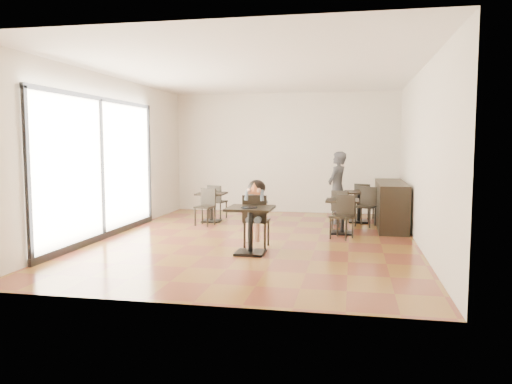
% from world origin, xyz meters
% --- Properties ---
extents(floor, '(6.00, 8.00, 0.01)m').
position_xyz_m(floor, '(0.00, 0.00, 0.00)').
color(floor, brown).
rests_on(floor, ground).
extents(ceiling, '(6.00, 8.00, 0.01)m').
position_xyz_m(ceiling, '(0.00, 0.00, 3.20)').
color(ceiling, white).
rests_on(ceiling, floor).
extents(wall_back, '(6.00, 0.01, 3.20)m').
position_xyz_m(wall_back, '(0.00, 4.00, 1.60)').
color(wall_back, silver).
rests_on(wall_back, floor).
extents(wall_front, '(6.00, 0.01, 3.20)m').
position_xyz_m(wall_front, '(0.00, -4.00, 1.60)').
color(wall_front, silver).
rests_on(wall_front, floor).
extents(wall_left, '(0.01, 8.00, 3.20)m').
position_xyz_m(wall_left, '(-3.00, 0.00, 1.60)').
color(wall_left, silver).
rests_on(wall_left, floor).
extents(wall_right, '(0.01, 8.00, 3.20)m').
position_xyz_m(wall_right, '(3.00, 0.00, 1.60)').
color(wall_right, silver).
rests_on(wall_right, floor).
extents(storefront_window, '(0.04, 4.50, 2.60)m').
position_xyz_m(storefront_window, '(-2.97, -0.50, 1.40)').
color(storefront_window, white).
rests_on(storefront_window, floor).
extents(child_table, '(0.75, 0.75, 0.79)m').
position_xyz_m(child_table, '(0.13, -1.26, 0.40)').
color(child_table, black).
rests_on(child_table, floor).
extents(child_chair, '(0.43, 0.43, 0.96)m').
position_xyz_m(child_chair, '(0.13, -0.71, 0.48)').
color(child_chair, black).
rests_on(child_chair, floor).
extents(child, '(0.43, 0.60, 1.20)m').
position_xyz_m(child, '(0.13, -0.71, 0.60)').
color(child, slate).
rests_on(child, child_chair).
extents(plate, '(0.27, 0.27, 0.02)m').
position_xyz_m(plate, '(0.13, -1.36, 0.80)').
color(plate, black).
rests_on(plate, child_table).
extents(pizza_slice, '(0.28, 0.21, 0.06)m').
position_xyz_m(pizza_slice, '(0.13, -0.90, 1.04)').
color(pizza_slice, '#EFC777').
rests_on(pizza_slice, child).
extents(adult_patron, '(0.60, 0.71, 1.67)m').
position_xyz_m(adult_patron, '(1.46, 2.24, 0.83)').
color(adult_patron, '#3A3A3F').
rests_on(adult_patron, floor).
extents(cafe_table_mid, '(0.88, 0.88, 0.71)m').
position_xyz_m(cafe_table_mid, '(1.61, 0.94, 0.35)').
color(cafe_table_mid, black).
rests_on(cafe_table_mid, floor).
extents(cafe_table_left, '(0.78, 0.78, 0.69)m').
position_xyz_m(cafe_table_left, '(-1.47, 1.94, 0.35)').
color(cafe_table_left, black).
rests_on(cafe_table_left, floor).
extents(cafe_table_back, '(0.90, 0.90, 0.73)m').
position_xyz_m(cafe_table_back, '(1.96, 2.54, 0.36)').
color(cafe_table_back, black).
rests_on(cafe_table_back, floor).
extents(chair_mid_a, '(0.50, 0.50, 0.85)m').
position_xyz_m(chair_mid_a, '(1.61, 1.49, 0.43)').
color(chair_mid_a, black).
rests_on(chair_mid_a, floor).
extents(chair_mid_b, '(0.50, 0.50, 0.85)m').
position_xyz_m(chair_mid_b, '(1.61, 0.39, 0.43)').
color(chair_mid_b, black).
rests_on(chair_mid_b, floor).
extents(chair_left_a, '(0.45, 0.45, 0.83)m').
position_xyz_m(chair_left_a, '(-1.47, 2.49, 0.42)').
color(chair_left_a, black).
rests_on(chair_left_a, floor).
extents(chair_left_b, '(0.45, 0.45, 0.83)m').
position_xyz_m(chair_left_b, '(-1.47, 1.39, 0.42)').
color(chair_left_b, black).
rests_on(chair_left_b, floor).
extents(chair_back_a, '(0.51, 0.51, 0.88)m').
position_xyz_m(chair_back_a, '(2.10, 3.09, 0.44)').
color(chair_back_a, black).
rests_on(chair_back_a, floor).
extents(chair_back_b, '(0.51, 0.51, 0.88)m').
position_xyz_m(chair_back_b, '(2.10, 1.99, 0.44)').
color(chair_back_b, black).
rests_on(chair_back_b, floor).
extents(service_counter, '(0.60, 2.40, 1.00)m').
position_xyz_m(service_counter, '(2.65, 2.00, 0.50)').
color(service_counter, black).
rests_on(service_counter, floor).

